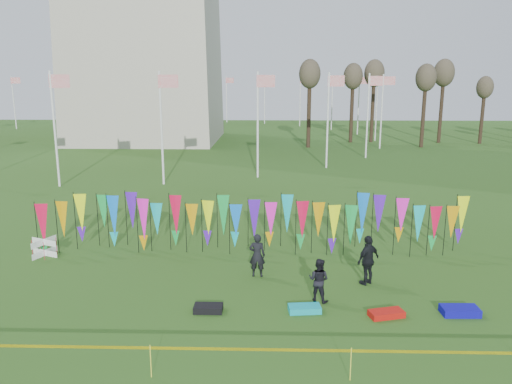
{
  "coord_description": "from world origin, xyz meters",
  "views": [
    {
      "loc": [
        0.91,
        -14.25,
        7.39
      ],
      "look_at": [
        0.36,
        6.0,
        2.82
      ],
      "focal_mm": 35.0,
      "sensor_mm": 36.0,
      "label": 1
    }
  ],
  "objects_px": {
    "person_right": "(368,260)",
    "kite_bag_black": "(208,308)",
    "person_mid": "(319,280)",
    "kite_bag_turquoise": "(305,309)",
    "box_kite": "(44,247)",
    "kite_bag_red": "(386,314)",
    "person_left": "(257,255)",
    "kite_bag_blue": "(460,311)"
  },
  "relations": [
    {
      "from": "person_right",
      "to": "kite_bag_black",
      "type": "height_order",
      "value": "person_right"
    },
    {
      "from": "person_mid",
      "to": "kite_bag_turquoise",
      "type": "height_order",
      "value": "person_mid"
    },
    {
      "from": "box_kite",
      "to": "kite_bag_black",
      "type": "bearing_deg",
      "value": -33.39
    },
    {
      "from": "kite_bag_red",
      "to": "person_left",
      "type": "bearing_deg",
      "value": 142.37
    },
    {
      "from": "person_mid",
      "to": "box_kite",
      "type": "bearing_deg",
      "value": 7.78
    },
    {
      "from": "box_kite",
      "to": "kite_bag_black",
      "type": "relative_size",
      "value": 0.83
    },
    {
      "from": "person_left",
      "to": "person_mid",
      "type": "bearing_deg",
      "value": 139.2
    },
    {
      "from": "box_kite",
      "to": "kite_bag_red",
      "type": "height_order",
      "value": "box_kite"
    },
    {
      "from": "person_mid",
      "to": "kite_bag_red",
      "type": "distance_m",
      "value": 2.44
    },
    {
      "from": "box_kite",
      "to": "kite_bag_blue",
      "type": "bearing_deg",
      "value": -17.66
    },
    {
      "from": "box_kite",
      "to": "kite_bag_red",
      "type": "bearing_deg",
      "value": -21.42
    },
    {
      "from": "kite_bag_blue",
      "to": "kite_bag_red",
      "type": "relative_size",
      "value": 1.07
    },
    {
      "from": "person_left",
      "to": "kite_bag_turquoise",
      "type": "bearing_deg",
      "value": 122.5
    },
    {
      "from": "person_left",
      "to": "person_mid",
      "type": "height_order",
      "value": "person_left"
    },
    {
      "from": "box_kite",
      "to": "kite_bag_black",
      "type": "xyz_separation_m",
      "value": [
        7.64,
        -5.04,
        -0.28
      ]
    },
    {
      "from": "box_kite",
      "to": "kite_bag_turquoise",
      "type": "distance_m",
      "value": 11.88
    },
    {
      "from": "person_right",
      "to": "kite_bag_blue",
      "type": "relative_size",
      "value": 1.59
    },
    {
      "from": "box_kite",
      "to": "person_right",
      "type": "bearing_deg",
      "value": -11.18
    },
    {
      "from": "person_left",
      "to": "person_mid",
      "type": "distance_m",
      "value": 3.02
    },
    {
      "from": "person_mid",
      "to": "kite_bag_turquoise",
      "type": "xyz_separation_m",
      "value": [
        -0.52,
        -0.85,
        -0.65
      ]
    },
    {
      "from": "person_right",
      "to": "kite_bag_blue",
      "type": "distance_m",
      "value": 3.58
    },
    {
      "from": "box_kite",
      "to": "person_left",
      "type": "xyz_separation_m",
      "value": [
        9.16,
        -2.0,
        0.46
      ]
    },
    {
      "from": "box_kite",
      "to": "kite_bag_turquoise",
      "type": "height_order",
      "value": "box_kite"
    },
    {
      "from": "person_left",
      "to": "person_right",
      "type": "distance_m",
      "value": 4.14
    },
    {
      "from": "kite_bag_turquoise",
      "to": "kite_bag_black",
      "type": "height_order",
      "value": "kite_bag_black"
    },
    {
      "from": "person_right",
      "to": "person_mid",
      "type": "bearing_deg",
      "value": -1.57
    },
    {
      "from": "box_kite",
      "to": "person_left",
      "type": "distance_m",
      "value": 9.39
    },
    {
      "from": "person_right",
      "to": "kite_bag_turquoise",
      "type": "height_order",
      "value": "person_right"
    },
    {
      "from": "box_kite",
      "to": "kite_bag_blue",
      "type": "distance_m",
      "value": 16.56
    },
    {
      "from": "kite_bag_blue",
      "to": "kite_bag_black",
      "type": "xyz_separation_m",
      "value": [
        -8.14,
        -0.02,
        -0.02
      ]
    },
    {
      "from": "kite_bag_red",
      "to": "person_right",
      "type": "bearing_deg",
      "value": 92.64
    },
    {
      "from": "person_left",
      "to": "box_kite",
      "type": "bearing_deg",
      "value": -8.45
    },
    {
      "from": "person_left",
      "to": "kite_bag_red",
      "type": "distance_m",
      "value": 5.37
    },
    {
      "from": "kite_bag_turquoise",
      "to": "kite_bag_blue",
      "type": "bearing_deg",
      "value": -0.61
    },
    {
      "from": "kite_bag_turquoise",
      "to": "kite_bag_black",
      "type": "xyz_separation_m",
      "value": [
        -3.14,
        -0.07,
        0.0
      ]
    },
    {
      "from": "person_left",
      "to": "kite_bag_red",
      "type": "xyz_separation_m",
      "value": [
        4.21,
        -3.25,
        -0.75
      ]
    },
    {
      "from": "person_left",
      "to": "kite_bag_blue",
      "type": "bearing_deg",
      "value": 159.29
    },
    {
      "from": "person_left",
      "to": "kite_bag_black",
      "type": "distance_m",
      "value": 3.48
    },
    {
      "from": "kite_bag_turquoise",
      "to": "kite_bag_blue",
      "type": "relative_size",
      "value": 0.88
    },
    {
      "from": "person_left",
      "to": "kite_bag_blue",
      "type": "relative_size",
      "value": 1.45
    },
    {
      "from": "box_kite",
      "to": "person_left",
      "type": "height_order",
      "value": "person_left"
    },
    {
      "from": "box_kite",
      "to": "kite_bag_turquoise",
      "type": "relative_size",
      "value": 0.75
    }
  ]
}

